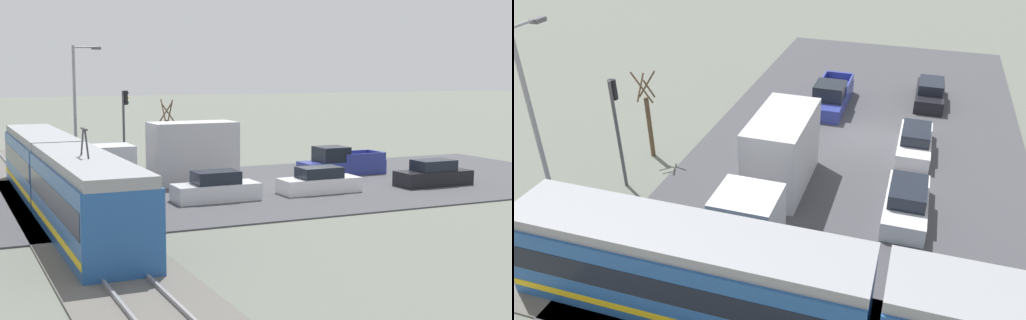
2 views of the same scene
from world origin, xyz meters
The scene contains 12 objects.
ground_plane centered at (0.00, 0.00, 0.00)m, with size 320.00×320.00×0.00m, color #60665B.
road_surface centered at (0.00, 0.00, 0.04)m, with size 17.63×36.92×0.08m.
rail_bed centered at (0.00, 14.88, 0.05)m, with size 54.08×4.40×0.22m.
light_rail_tram centered at (-2.37, 14.88, 1.68)m, with size 25.34×2.76×4.44m.
box_truck centered at (3.12, 7.45, 1.77)m, with size 2.54×8.64×3.66m.
pickup_truck centered at (2.66, -3.66, 0.77)m, with size 2.01×5.62×1.83m.
sedan_car_0 centered at (-2.88, 7.10, 0.72)m, with size 1.84×4.47×1.54m.
sedan_car_1 centered at (-3.44, -6.35, 0.70)m, with size 1.80×4.51×1.50m.
sedan_car_2 centered at (-2.89, 1.00, 0.67)m, with size 1.72×4.55×1.42m.
traffic_light_pole centered at (10.41, 8.54, 3.51)m, with size 0.28×0.47×5.44m.
street_tree centered at (10.63, 5.52, 2.19)m, with size 1.14×0.95×4.81m.
street_lamp_near_crossing centered at (12.28, 11.30, 4.86)m, with size 0.36×1.95×8.47m.
Camera 1 is at (-36.88, 20.15, 6.73)m, focal length 50.00 mm.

